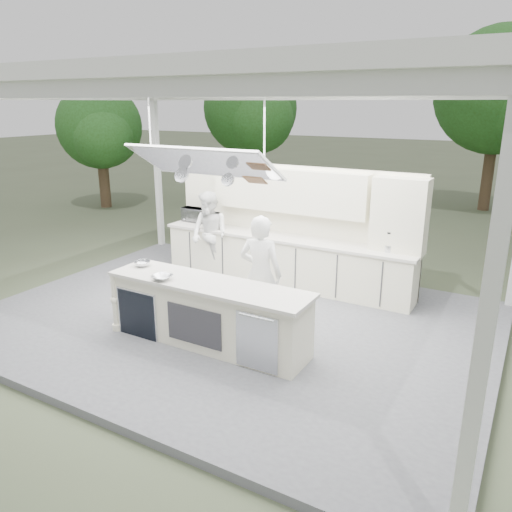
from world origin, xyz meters
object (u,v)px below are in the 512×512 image
Objects in this scene: back_counter at (284,260)px; sous_chef at (210,235)px; demo_island at (207,313)px; head_chef at (261,274)px.

sous_chef is at bearing -166.68° from back_counter.
head_chef reaches higher than demo_island.
sous_chef is (-2.09, 1.66, -0.04)m from head_chef.
head_chef is at bearing -73.07° from back_counter.
demo_island is 1.00m from head_chef.
demo_island is at bearing 53.54° from head_chef.
sous_chef is (-1.48, -0.35, 0.38)m from back_counter.
demo_island is 1.71× the size of head_chef.
head_chef is 2.67m from sous_chef.
sous_chef reaches higher than back_counter.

